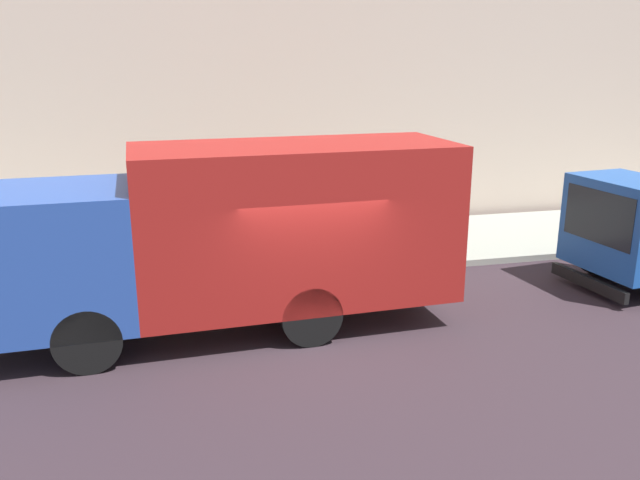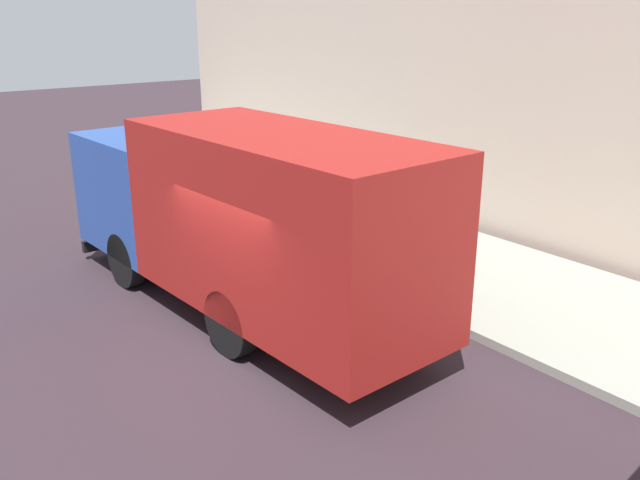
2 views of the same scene
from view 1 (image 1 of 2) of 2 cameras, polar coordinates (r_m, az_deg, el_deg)
name	(u,v)px [view 1 (image 1 of 2)]	position (r m, az deg, el deg)	size (l,w,h in m)	color
ground	(310,337)	(11.52, -0.89, -8.54)	(80.00, 80.00, 0.00)	#2E2229
sidewalk	(266,252)	(16.17, -4.82, -1.04)	(4.13, 30.00, 0.15)	gray
building_facade	(247,45)	(18.02, -6.51, 16.75)	(0.50, 30.00, 10.14)	#C5B09C
large_utility_truck	(231,233)	(11.34, -7.86, 0.63)	(2.69, 8.47, 3.31)	#244699
pedestrian_walking	(220,218)	(15.56, -8.83, 1.91)	(0.34, 0.34, 1.69)	#423359
pedestrian_standing	(311,228)	(14.67, -0.79, 1.03)	(0.51, 0.51, 1.63)	#1D222A
traffic_cone_orange	(6,266)	(15.08, -26.06, -2.12)	(0.52, 0.52, 0.74)	orange
street_sign_post	(198,207)	(13.86, -10.75, 2.91)	(0.44, 0.08, 2.66)	#4C5156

